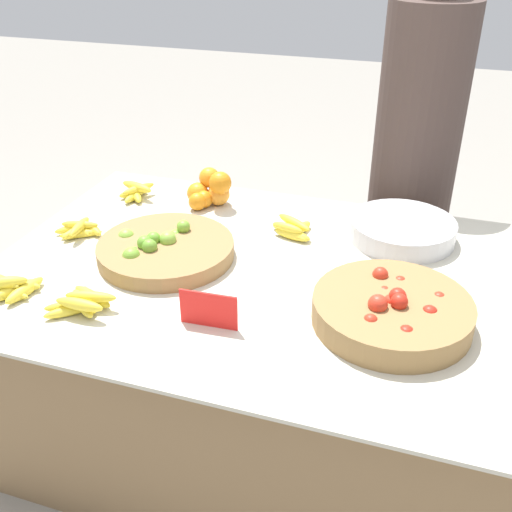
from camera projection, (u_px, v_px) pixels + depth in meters
ground_plane at (256, 417)px, 2.15m from camera, size 12.00×12.00×0.00m
market_table at (256, 349)px, 2.00m from camera, size 1.63×1.15×0.62m
lime_bowl at (164, 249)px, 1.90m from camera, size 0.43×0.43×0.09m
tomato_basket at (392, 310)px, 1.59m from camera, size 0.42×0.42×0.11m
orange_pile at (209, 190)px, 2.22m from camera, size 0.18×0.16×0.14m
metal_bowl at (402, 230)px, 2.00m from camera, size 0.35×0.35×0.07m
price_sign at (209, 310)px, 1.57m from camera, size 0.16×0.01×0.10m
banana_bunch_front_center at (136, 191)px, 2.29m from camera, size 0.15×0.15×0.06m
banana_bunch_front_left at (293, 229)px, 2.02m from camera, size 0.16×0.15×0.06m
banana_bunch_middle_left at (83, 302)px, 1.65m from camera, size 0.20×0.19×0.06m
banana_bunch_front_right at (82, 229)px, 2.04m from camera, size 0.18×0.16×0.05m
banana_bunch_back_center at (12, 287)px, 1.72m from camera, size 0.19×0.16×0.06m
vendor_person at (413, 168)px, 2.39m from camera, size 0.33×0.33×1.50m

